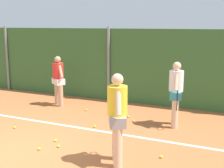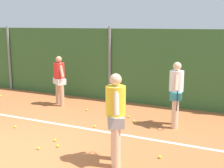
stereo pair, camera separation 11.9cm
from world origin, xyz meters
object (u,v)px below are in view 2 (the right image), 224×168
(tennis_ball_10, at_px, (15,127))
(tennis_ball_11, at_px, (119,104))
(tennis_ball_4, at_px, (1,96))
(player_midcourt, at_px, (176,91))
(player_backcourt_far, at_px, (59,78))
(tennis_ball_7, at_px, (160,157))
(tennis_ball_5, at_px, (95,126))
(tennis_ball_9, at_px, (129,117))
(tennis_ball_8, at_px, (87,110))
(tennis_ball_6, at_px, (55,140))
(player_foreground_near, at_px, (116,114))
(tennis_ball_13, at_px, (134,121))
(tennis_ball_2, at_px, (38,148))
(tennis_ball_0, at_px, (58,146))
(tennis_ball_3, at_px, (112,112))

(tennis_ball_10, relative_size, tennis_ball_11, 1.00)
(tennis_ball_4, bearing_deg, player_midcourt, -4.39)
(player_backcourt_far, xyz_separation_m, tennis_ball_7, (4.36, -2.68, -0.93))
(tennis_ball_5, bearing_deg, tennis_ball_9, 66.37)
(tennis_ball_8, relative_size, tennis_ball_10, 1.00)
(tennis_ball_6, height_order, tennis_ball_8, same)
(player_foreground_near, bearing_deg, tennis_ball_13, -14.58)
(tennis_ball_2, distance_m, tennis_ball_8, 3.22)
(tennis_ball_6, xyz_separation_m, tennis_ball_9, (0.92, 2.49, 0.00))
(tennis_ball_5, bearing_deg, tennis_ball_8, 127.36)
(tennis_ball_5, xyz_separation_m, tennis_ball_9, (0.52, 1.20, 0.00))
(tennis_ball_2, height_order, tennis_ball_5, same)
(player_backcourt_far, xyz_separation_m, tennis_ball_0, (2.07, -3.10, -0.93))
(tennis_ball_5, distance_m, tennis_ball_9, 1.31)
(tennis_ball_7, bearing_deg, tennis_ball_8, 142.28)
(tennis_ball_8, xyz_separation_m, tennis_ball_11, (0.65, 1.12, 0.00))
(tennis_ball_3, bearing_deg, player_backcourt_far, 177.93)
(player_foreground_near, xyz_separation_m, player_backcourt_far, (-3.60, 3.26, -0.08))
(tennis_ball_3, bearing_deg, tennis_ball_0, -89.24)
(tennis_ball_2, bearing_deg, tennis_ball_5, 76.77)
(tennis_ball_8, distance_m, tennis_ball_13, 1.85)
(tennis_ball_8, bearing_deg, tennis_ball_4, 176.50)
(tennis_ball_13, bearing_deg, tennis_ball_0, -110.78)
(tennis_ball_4, xyz_separation_m, tennis_ball_10, (3.03, -2.52, 0.00))
(tennis_ball_0, xyz_separation_m, tennis_ball_11, (-0.22, 3.99, 0.00))
(tennis_ball_8, height_order, tennis_ball_10, same)
(tennis_ball_5, xyz_separation_m, tennis_ball_8, (-1.00, 1.31, 0.00))
(player_foreground_near, relative_size, tennis_ball_3, 28.01)
(tennis_ball_8, bearing_deg, tennis_ball_3, 10.44)
(player_midcourt, bearing_deg, tennis_ball_10, -73.76)
(tennis_ball_0, bearing_deg, player_midcourt, 51.10)
(tennis_ball_2, bearing_deg, tennis_ball_0, 44.13)
(tennis_ball_2, distance_m, tennis_ball_4, 5.68)
(player_foreground_near, xyz_separation_m, player_midcourt, (0.55, 2.74, -0.03))
(tennis_ball_4, height_order, tennis_ball_11, same)
(tennis_ball_2, height_order, tennis_ball_11, same)
(tennis_ball_6, bearing_deg, tennis_ball_3, 85.36)
(tennis_ball_2, bearing_deg, tennis_ball_8, 100.10)
(player_foreground_near, relative_size, tennis_ball_11, 28.01)
(player_backcourt_far, bearing_deg, tennis_ball_3, -148.57)
(tennis_ball_2, distance_m, tennis_ball_11, 4.29)
(player_backcourt_far, distance_m, tennis_ball_10, 2.69)
(tennis_ball_3, relative_size, tennis_ball_9, 1.00)
(tennis_ball_6, relative_size, tennis_ball_13, 1.00)
(tennis_ball_11, bearing_deg, tennis_ball_8, -120.37)
(tennis_ball_3, distance_m, tennis_ball_7, 3.50)
(player_midcourt, bearing_deg, tennis_ball_7, -5.29)
(player_foreground_near, height_order, tennis_ball_8, player_foreground_near)
(tennis_ball_10, bearing_deg, tennis_ball_11, 64.85)
(tennis_ball_3, distance_m, tennis_ball_8, 0.85)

